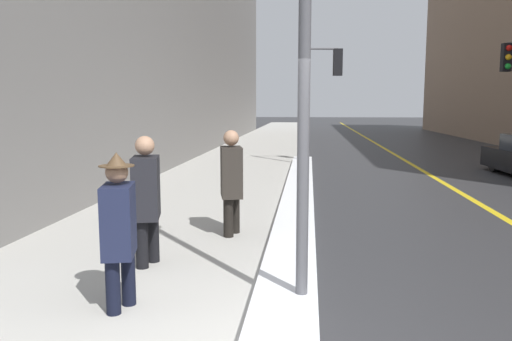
{
  "coord_description": "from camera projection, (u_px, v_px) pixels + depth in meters",
  "views": [
    {
      "loc": [
        0.41,
        -3.66,
        2.07
      ],
      "look_at": [
        -0.4,
        4.0,
        1.05
      ],
      "focal_mm": 35.0,
      "sensor_mm": 36.0,
      "label": 1
    }
  ],
  "objects": [
    {
      "name": "pedestrian_in_fedora",
      "position": [
        119.0,
        225.0,
        4.94
      ],
      "size": [
        0.39,
        0.55,
        1.61
      ],
      "rotation": [
        0.0,
        0.0,
        -1.34
      ],
      "color": "black",
      "rests_on": "ground"
    },
    {
      "name": "traffic_light_near",
      "position": [
        324.0,
        78.0,
        17.01
      ],
      "size": [
        1.31,
        0.41,
        4.1
      ],
      "rotation": [
        0.0,
        0.0,
        0.13
      ],
      "color": "#515156",
      "rests_on": "ground"
    },
    {
      "name": "pedestrian_trailing",
      "position": [
        231.0,
        178.0,
        7.82
      ],
      "size": [
        0.43,
        0.6,
        1.68
      ],
      "rotation": [
        0.0,
        0.0,
        -1.34
      ],
      "color": "black",
      "rests_on": "ground"
    },
    {
      "name": "road_centre_stripe",
      "position": [
        407.0,
        161.0,
        18.29
      ],
      "size": [
        0.16,
        80.0,
        0.0
      ],
      "color": "gold",
      "rests_on": "ground"
    },
    {
      "name": "lamp_post",
      "position": [
        305.0,
        7.0,
        4.68
      ],
      "size": [
        0.28,
        0.28,
        4.99
      ],
      "color": "#515156",
      "rests_on": "ground"
    },
    {
      "name": "pedestrian_nearside",
      "position": [
        146.0,
        195.0,
        6.34
      ],
      "size": [
        0.43,
        0.6,
        1.68
      ],
      "rotation": [
        0.0,
        0.0,
        -1.34
      ],
      "color": "black",
      "rests_on": "ground"
    },
    {
      "name": "sidewalk_slab",
      "position": [
        245.0,
        159.0,
        18.92
      ],
      "size": [
        4.0,
        80.0,
        0.01
      ],
      "color": "#B2AFA8",
      "rests_on": "ground"
    },
    {
      "name": "snow_bank_curb",
      "position": [
        298.0,
        200.0,
        10.43
      ],
      "size": [
        0.66,
        16.11,
        0.17
      ],
      "color": "white",
      "rests_on": "ground"
    }
  ]
}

